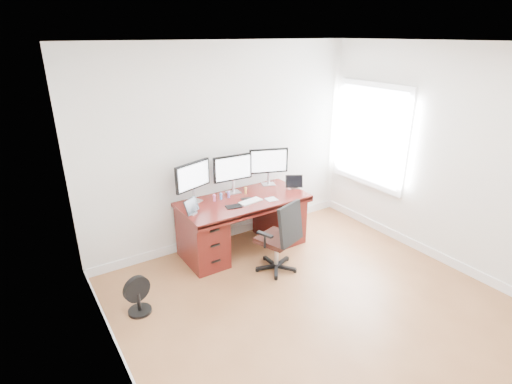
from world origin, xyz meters
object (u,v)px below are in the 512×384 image
floor_fan (138,296)px  monitor_center (233,169)px  office_chair (279,248)px  desk (243,222)px  keyboard (250,201)px

floor_fan → monitor_center: bearing=12.7°
office_chair → monitor_center: (-0.10, 0.95, 0.78)m
desk → office_chair: (0.10, -0.71, -0.09)m
desk → floor_fan: desk is taller
office_chair → keyboard: office_chair is taller
desk → office_chair: size_ratio=1.82×
desk → monitor_center: bearing=90.0°
office_chair → desk: bearing=79.3°
keyboard → desk: bearing=90.8°
office_chair → monitor_center: size_ratio=1.70×
desk → monitor_center: (-0.00, 0.24, 0.68)m
office_chair → floor_fan: bearing=156.8°
desk → floor_fan: 1.74m
floor_fan → keyboard: bearing=0.2°
desk → floor_fan: bearing=-160.8°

